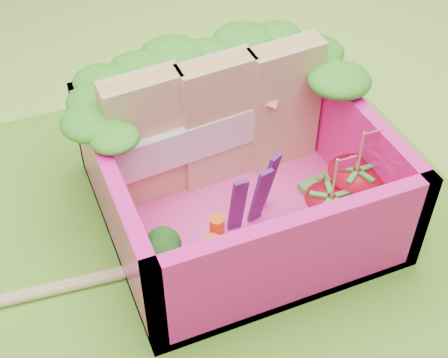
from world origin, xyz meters
TOP-DOWN VIEW (x-y plane):
  - ground at (0.00, 0.00)m, footprint 14.00×14.00m
  - placemat at (0.00, 0.00)m, footprint 2.60×2.60m
  - bento_floor at (0.14, 0.09)m, footprint 1.30×1.30m
  - bento_box at (0.14, 0.09)m, footprint 1.30×1.30m
  - lettuce_ruffle at (0.14, 0.52)m, footprint 1.43×0.77m
  - sandwich_stack at (0.14, 0.35)m, footprint 1.26×0.28m
  - broccoli at (-0.37, -0.26)m, footprint 0.33×0.33m
  - carrot_sticks at (-0.11, -0.24)m, footprint 0.12×0.15m
  - purple_wedges at (0.17, -0.06)m, footprint 0.27×0.13m
  - strawberry_left at (0.46, -0.27)m, footprint 0.25×0.25m
  - strawberry_right at (0.64, -0.19)m, footprint 0.28×0.28m
  - snap_peas at (0.53, -0.16)m, footprint 0.62×0.52m

SIDE VIEW (x-z plane):
  - ground at x=0.00m, z-range 0.00..0.00m
  - placemat at x=0.00m, z-range 0.00..0.03m
  - bento_floor at x=0.14m, z-range 0.03..0.08m
  - snap_peas at x=0.53m, z-range 0.08..0.13m
  - carrot_sticks at x=-0.11m, z-range 0.07..0.34m
  - strawberry_left at x=0.46m, z-range -0.03..0.45m
  - strawberry_right at x=0.64m, z-range -0.03..0.48m
  - purple_wedges at x=0.17m, z-range 0.08..0.46m
  - broccoli at x=-0.37m, z-range 0.14..0.41m
  - bento_box at x=0.14m, z-range 0.03..0.58m
  - sandwich_stack at x=0.14m, z-range 0.07..0.77m
  - lettuce_ruffle at x=0.14m, z-range 0.58..0.69m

